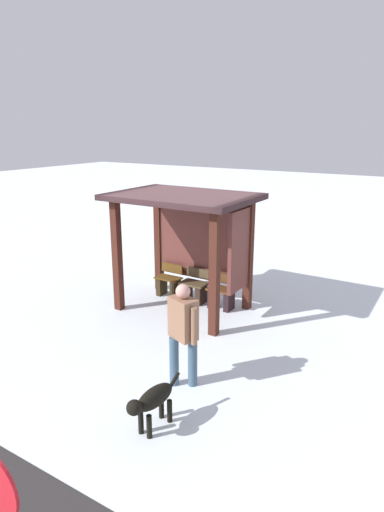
{
  "coord_description": "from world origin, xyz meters",
  "views": [
    {
      "loc": [
        4.76,
        -7.36,
        3.75
      ],
      "look_at": [
        0.33,
        -0.17,
        1.27
      ],
      "focal_mm": 30.92,
      "sensor_mm": 36.0,
      "label": 1
    }
  ],
  "objects_px": {
    "bus_shelter": "(192,223)",
    "person_walking": "(183,328)",
    "bench_center_inside": "(194,289)",
    "bench_right_inside": "(222,295)",
    "dog": "(152,401)",
    "bench_left_inside": "(169,284)"
  },
  "relations": [
    {
      "from": "bus_shelter",
      "to": "bench_center_inside",
      "type": "relative_size",
      "value": 3.86
    },
    {
      "from": "bench_left_inside",
      "to": "bench_right_inside",
      "type": "distance_m",
      "value": 1.37
    },
    {
      "from": "person_walking",
      "to": "dog",
      "type": "height_order",
      "value": "person_walking"
    },
    {
      "from": "bench_center_inside",
      "to": "bench_right_inside",
      "type": "bearing_deg",
      "value": -0.01
    },
    {
      "from": "bus_shelter",
      "to": "bench_left_inside",
      "type": "bearing_deg",
      "value": 161.42
    },
    {
      "from": "dog",
      "to": "bench_right_inside",
      "type": "bearing_deg",
      "value": 105.75
    },
    {
      "from": "person_walking",
      "to": "dog",
      "type": "bearing_deg",
      "value": -78.19
    },
    {
      "from": "bench_left_inside",
      "to": "bench_center_inside",
      "type": "distance_m",
      "value": 0.68
    },
    {
      "from": "bus_shelter",
      "to": "dog",
      "type": "xyz_separation_m",
      "value": [
        1.71,
        -3.7,
        -1.44
      ]
    },
    {
      "from": "bench_left_inside",
      "to": "person_walking",
      "type": "relative_size",
      "value": 0.45
    },
    {
      "from": "bench_center_inside",
      "to": "bench_right_inside",
      "type": "distance_m",
      "value": 0.68
    },
    {
      "from": "bench_center_inside",
      "to": "bench_left_inside",
      "type": "bearing_deg",
      "value": 179.97
    },
    {
      "from": "bus_shelter",
      "to": "bench_right_inside",
      "type": "bearing_deg",
      "value": 23.97
    },
    {
      "from": "person_walking",
      "to": "dog",
      "type": "distance_m",
      "value": 1.21
    },
    {
      "from": "bus_shelter",
      "to": "dog",
      "type": "distance_m",
      "value": 4.32
    },
    {
      "from": "bus_shelter",
      "to": "bench_right_inside",
      "type": "xyz_separation_m",
      "value": [
        0.59,
        0.26,
        -1.56
      ]
    },
    {
      "from": "bench_left_inside",
      "to": "dog",
      "type": "xyz_separation_m",
      "value": [
        2.49,
        -3.97,
        0.13
      ]
    },
    {
      "from": "bench_center_inside",
      "to": "person_walking",
      "type": "distance_m",
      "value": 3.36
    },
    {
      "from": "bus_shelter",
      "to": "person_walking",
      "type": "height_order",
      "value": "bus_shelter"
    },
    {
      "from": "person_walking",
      "to": "bus_shelter",
      "type": "bearing_deg",
      "value": 119.37
    },
    {
      "from": "bus_shelter",
      "to": "dog",
      "type": "bearing_deg",
      "value": -65.26
    },
    {
      "from": "bench_center_inside",
      "to": "person_walking",
      "type": "height_order",
      "value": "person_walking"
    }
  ]
}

